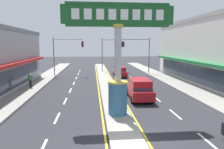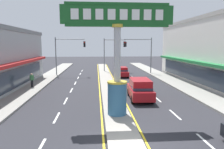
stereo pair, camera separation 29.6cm
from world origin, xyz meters
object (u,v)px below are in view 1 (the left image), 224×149
(traffic_light_median_far, at_px, (110,49))
(district_sign, at_px, (118,62))
(sedan_near_right_lane, at_px, (120,72))
(pedestrian_near_kerb, at_px, (30,80))
(storefront_right, at_px, (216,51))
(suv_far_right_lane, at_px, (140,89))
(traffic_light_right_side, at_px, (139,49))
(traffic_light_left_side, at_px, (65,50))

(traffic_light_median_far, bearing_deg, district_sign, -93.62)
(sedan_near_right_lane, bearing_deg, pedestrian_near_kerb, -143.67)
(pedestrian_near_kerb, bearing_deg, storefront_right, 4.60)
(suv_far_right_lane, height_order, pedestrian_near_kerb, suv_far_right_lane)
(sedan_near_right_lane, distance_m, suv_far_right_lane, 13.97)
(traffic_light_right_side, xyz_separation_m, sedan_near_right_lane, (-3.58, -2.49, -3.46))
(storefront_right, distance_m, suv_far_right_lane, 14.37)
(traffic_light_right_side, distance_m, suv_far_right_lane, 17.16)
(district_sign, height_order, traffic_light_left_side, district_sign)
(traffic_light_left_side, height_order, pedestrian_near_kerb, traffic_light_left_side)
(traffic_light_left_side, bearing_deg, suv_far_right_lane, -60.96)
(traffic_light_right_side, relative_size, traffic_light_median_far, 1.00)
(traffic_light_left_side, relative_size, traffic_light_median_far, 1.00)
(traffic_light_median_far, bearing_deg, pedestrian_near_kerb, -125.40)
(traffic_light_right_side, bearing_deg, sedan_near_right_lane, -145.22)
(traffic_light_left_side, bearing_deg, sedan_near_right_lane, -11.22)
(suv_far_right_lane, relative_size, pedestrian_near_kerb, 2.91)
(traffic_light_right_side, relative_size, suv_far_right_lane, 1.33)
(suv_far_right_lane, bearing_deg, traffic_light_left_side, 119.04)
(traffic_light_median_far, bearing_deg, suv_far_right_lane, -87.13)
(traffic_light_right_side, bearing_deg, district_sign, -106.44)
(district_sign, relative_size, suv_far_right_lane, 1.63)
(traffic_light_right_side, bearing_deg, pedestrian_near_kerb, -144.04)
(traffic_light_right_side, xyz_separation_m, pedestrian_near_kerb, (-14.97, -10.86, -3.16))
(traffic_light_right_side, bearing_deg, traffic_light_median_far, 140.98)
(pedestrian_near_kerb, bearing_deg, traffic_light_median_far, 54.60)
(sedan_near_right_lane, bearing_deg, traffic_light_median_far, 99.27)
(traffic_light_left_side, height_order, sedan_near_right_lane, traffic_light_left_side)
(traffic_light_left_side, bearing_deg, storefront_right, -21.81)
(district_sign, distance_m, traffic_light_right_side, 21.74)
(sedan_near_right_lane, bearing_deg, district_sign, -97.96)
(suv_far_right_lane, bearing_deg, sedan_near_right_lane, 89.98)
(storefront_right, xyz_separation_m, pedestrian_near_kerb, (-23.22, -1.87, -3.11))
(pedestrian_near_kerb, bearing_deg, sedan_near_right_lane, 36.33)
(district_sign, bearing_deg, suv_far_right_lane, 59.70)
(district_sign, distance_m, pedestrian_near_kerb, 13.60)
(district_sign, height_order, traffic_light_right_side, district_sign)
(traffic_light_left_side, height_order, traffic_light_right_side, same)
(storefront_right, distance_m, sedan_near_right_lane, 13.93)
(suv_far_right_lane, bearing_deg, storefront_right, 32.23)
(storefront_right, bearing_deg, district_sign, -140.55)
(district_sign, relative_size, storefront_right, 0.32)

